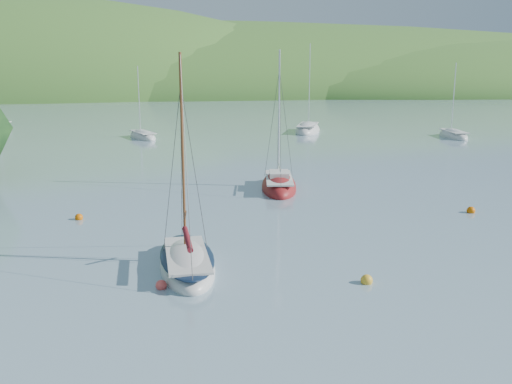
{
  "coord_description": "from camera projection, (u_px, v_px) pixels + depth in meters",
  "views": [
    {
      "loc": [
        -4.38,
        -20.81,
        8.67
      ],
      "look_at": [
        -0.04,
        8.0,
        2.1
      ],
      "focal_mm": 40.0,
      "sensor_mm": 36.0,
      "label": 1
    }
  ],
  "objects": [
    {
      "name": "mooring_buoys",
      "position": [
        298.0,
        241.0,
        28.1
      ],
      "size": [
        23.35,
        12.18,
        0.5
      ],
      "color": "gold",
      "rests_on": "ground"
    },
    {
      "name": "distant_sloop_a",
      "position": [
        143.0,
        137.0,
        67.86
      ],
      "size": [
        4.43,
        6.81,
        9.17
      ],
      "rotation": [
        0.0,
        0.0,
        0.37
      ],
      "color": "silver",
      "rests_on": "ground"
    },
    {
      "name": "distant_sloop_b",
      "position": [
        308.0,
        130.0,
        73.93
      ],
      "size": [
        5.72,
        9.05,
        12.18
      ],
      "rotation": [
        0.0,
        0.0,
        -0.35
      ],
      "color": "silver",
      "rests_on": "ground"
    },
    {
      "name": "shoreline_hills",
      "position": [
        153.0,
        91.0,
        187.54
      ],
      "size": [
        690.0,
        135.0,
        56.0
      ],
      "color": "#366928",
      "rests_on": "ground"
    },
    {
      "name": "distant_sloop_d",
      "position": [
        453.0,
        136.0,
        68.55
      ],
      "size": [
        3.05,
        6.91,
        9.56
      ],
      "rotation": [
        0.0,
        0.0,
        -0.1
      ],
      "color": "silver",
      "rests_on": "ground"
    },
    {
      "name": "sloop_red",
      "position": [
        279.0,
        186.0,
        40.35
      ],
      "size": [
        3.46,
        7.35,
        10.45
      ],
      "rotation": [
        0.0,
        0.0,
        -0.15
      ],
      "color": "maroon",
      "rests_on": "ground"
    },
    {
      "name": "ground",
      "position": [
        287.0,
        287.0,
        22.62
      ],
      "size": [
        700.0,
        700.0,
        0.0
      ],
      "primitive_type": "plane",
      "color": "gray",
      "rests_on": "ground"
    },
    {
      "name": "daysailer_white",
      "position": [
        187.0,
        264.0,
        24.65
      ],
      "size": [
        2.6,
        6.48,
        9.82
      ],
      "rotation": [
        0.0,
        0.0,
        0.04
      ],
      "color": "silver",
      "rests_on": "ground"
    }
  ]
}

